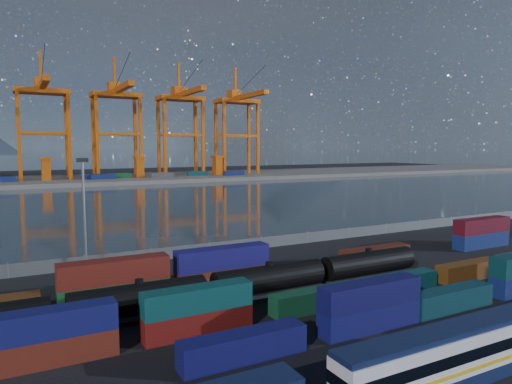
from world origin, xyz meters
name	(u,v)px	position (x,y,z in m)	size (l,w,h in m)	color
ground	(368,292)	(0.00, 0.00, 0.00)	(700.00, 700.00, 0.00)	black
harbor_water	(149,202)	(0.00, 105.00, 0.01)	(700.00, 700.00, 0.00)	#29353C
far_quay	(97,179)	(0.00, 210.00, 1.00)	(700.00, 70.00, 2.00)	#514F4C
distant_mountains	(45,84)	(63.02, 1600.00, 220.29)	(2470.00, 1100.00, 520.00)	#1E2630
passenger_train	(457,355)	(-9.49, -20.51, 2.40)	(74.56, 2.79, 4.78)	silver
container_row_south	(390,305)	(-5.28, -9.21, 2.12)	(139.11, 2.32, 4.94)	#464A4C
container_row_mid	(341,291)	(-5.94, -2.14, 1.57)	(140.47, 2.21, 4.71)	#3A3D3E
container_row_north	(250,267)	(-11.50, 10.03, 2.31)	(142.43, 2.51, 5.36)	navy
tanker_string	(59,313)	(-35.45, 3.68, 2.26)	(92.14, 3.15, 4.50)	black
waterfront_fence	(261,243)	(0.00, 28.00, 1.00)	(160.12, 0.12, 2.20)	#595B5E
yard_light_mast	(84,209)	(-30.00, 26.00, 9.30)	(1.60, 0.40, 16.60)	slate
gantry_cranes	(81,104)	(-7.50, 203.28, 39.81)	(199.98, 47.95, 64.94)	#C4510D
quay_containers	(78,177)	(-11.00, 195.46, 3.30)	(172.58, 10.99, 2.60)	navy
straddle_carriers	(95,167)	(-2.50, 200.00, 7.82)	(140.00, 7.00, 11.10)	#C4510D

